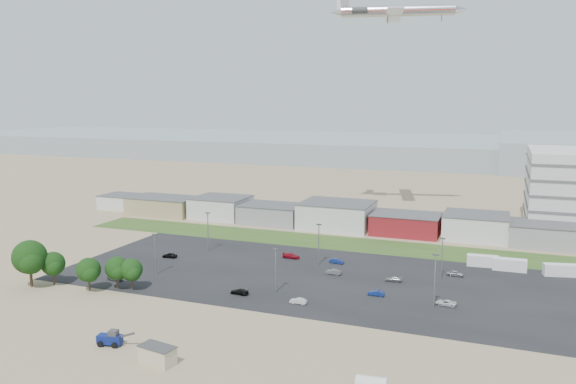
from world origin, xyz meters
The scene contains 34 objects.
ground centered at (0.00, 0.00, 0.00)m, with size 700.00×700.00×0.00m, color #8B7758.
parking_lot centered at (5.00, 20.00, 0.01)m, with size 120.00×50.00×0.01m, color black.
grass_strip centered at (0.00, 52.00, 0.01)m, with size 160.00×16.00×0.02m, color #2E4B1C.
hills_backdrop centered at (40.00, 315.00, 4.50)m, with size 700.00×200.00×9.00m, color gray, non-canonical shape.
building_row centered at (-17.00, 71.00, 4.00)m, with size 170.00×20.00×8.00m, color silver, non-canonical shape.
portable_shed centered at (-4.98, -30.14, 1.44)m, with size 5.73×2.98×2.89m, color #C1B391, non-canonical shape.
telehandler centered at (-16.05, -27.34, 1.34)m, with size 6.44×2.15×2.68m, color navy, non-canonical shape.
storage_tank_nw centered at (27.25, -26.88, 1.26)m, with size 4.20×2.10×2.52m, color silver, non-canonical shape.
box_trailer_a centered at (39.10, 42.26, 1.37)m, with size 7.30×2.28×2.74m, color silver, non-canonical shape.
box_trailer_b centered at (45.18, 40.88, 1.43)m, with size 7.64×2.39×2.87m, color silver, non-canonical shape.
box_trailer_c centered at (56.05, 40.67, 1.37)m, with size 7.31×2.29×2.74m, color silver, non-canonical shape.
tree_far_left centered at (-51.24, -9.09, 5.83)m, with size 7.78×7.78×11.66m, color black, non-canonical shape.
tree_left centered at (-47.82, -6.12, 4.15)m, with size 5.53×5.53×8.30m, color black, non-canonical shape.
tree_mid centered at (-37.65, -6.81, 4.08)m, with size 5.44×5.44×8.16m, color black, non-canonical shape.
tree_right centered at (-33.09, -3.40, 3.99)m, with size 5.31×5.31×7.97m, color black, non-canonical shape.
tree_near centered at (-29.93, -2.71, 3.83)m, with size 5.10×5.10×7.65m, color black, non-canonical shape.
lightpole_front_l centered at (-31.27, 8.17, 4.79)m, with size 1.13×0.47×9.58m, color slate, non-canonical shape.
lightpole_front_m centered at (-0.70, 6.73, 4.72)m, with size 1.11×0.46×9.44m, color slate, non-canonical shape.
lightpole_front_r centered at (31.45, 8.86, 5.42)m, with size 1.28×0.53×10.84m, color slate, non-canonical shape.
lightpole_back_l centered at (-30.27, 31.08, 5.24)m, with size 1.23×0.51×10.47m, color slate, non-canonical shape.
lightpole_back_m centered at (1.45, 29.26, 5.11)m, with size 1.20×0.50×10.21m, color slate, non-canonical shape.
lightpole_back_r centered at (30.82, 28.13, 4.78)m, with size 1.12×0.47×9.55m, color slate, non-canonical shape.
airliner centered at (6.30, 98.32, 70.00)m, with size 45.99×31.36×13.59m, color silver, non-canonical shape.
parked_car_0 centered at (33.43, 11.39, 0.56)m, with size 1.86×4.04×1.12m, color silver.
parked_car_1 centered at (19.49, 12.11, 0.56)m, with size 1.19×3.42×1.13m, color navy.
parked_car_3 centered at (-7.20, 2.76, 0.58)m, with size 1.62×3.98×1.15m, color black.
parked_car_5 centered at (-36.19, 21.46, 0.65)m, with size 1.54×3.83×1.30m, color black.
parked_car_6 centered at (-6.88, 32.20, 0.65)m, with size 1.82×4.49×1.30m, color maroon.
parked_car_7 centered at (7.08, 22.96, 0.62)m, with size 1.31×3.75×1.24m, color #595B5E.
parked_car_8 centered at (33.62, 31.84, 0.65)m, with size 1.53×3.81×1.30m, color #A5A5AA.
parked_car_10 centered at (-37.18, 1.07, 0.57)m, with size 1.60×3.93×1.14m, color #595B5E.
parked_car_11 centered at (5.28, 31.95, 0.60)m, with size 1.26×3.62×1.19m, color navy.
parked_car_12 centered at (21.08, 22.77, 0.55)m, with size 1.53×3.76×1.09m, color #A5A5AA.
parked_car_13 centered at (6.08, 1.97, 0.56)m, with size 1.19×3.42×1.13m, color silver.
Camera 1 is at (42.41, -97.82, 39.24)m, focal length 35.00 mm.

